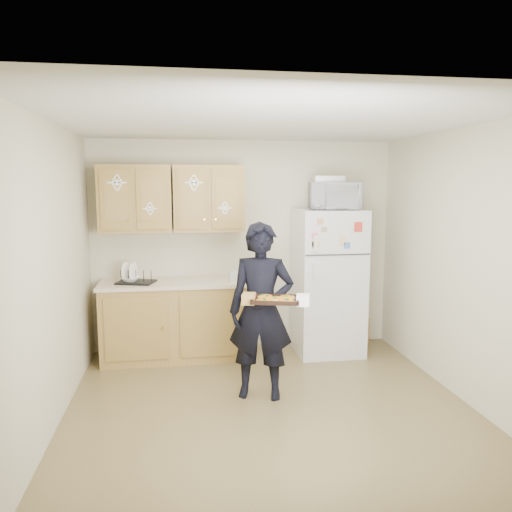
# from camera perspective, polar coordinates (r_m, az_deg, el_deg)

# --- Properties ---
(floor) EXTENTS (3.60, 3.60, 0.00)m
(floor) POSITION_cam_1_polar(r_m,az_deg,el_deg) (4.66, 1.63, -17.04)
(floor) COLOR brown
(floor) RESTS_ON ground
(ceiling) EXTENTS (3.60, 3.60, 0.00)m
(ceiling) POSITION_cam_1_polar(r_m,az_deg,el_deg) (4.25, 1.77, 15.14)
(ceiling) COLOR silver
(ceiling) RESTS_ON wall_back
(wall_back) EXTENTS (3.60, 0.04, 2.50)m
(wall_back) POSITION_cam_1_polar(r_m,az_deg,el_deg) (6.04, -1.39, 1.18)
(wall_back) COLOR beige
(wall_back) RESTS_ON floor
(wall_front) EXTENTS (3.60, 0.04, 2.50)m
(wall_front) POSITION_cam_1_polar(r_m,az_deg,el_deg) (2.57, 9.03, -8.49)
(wall_front) COLOR beige
(wall_front) RESTS_ON floor
(wall_left) EXTENTS (0.04, 3.60, 2.50)m
(wall_left) POSITION_cam_1_polar(r_m,az_deg,el_deg) (4.34, -22.42, -2.20)
(wall_left) COLOR beige
(wall_left) RESTS_ON floor
(wall_right) EXTENTS (0.04, 3.60, 2.50)m
(wall_right) POSITION_cam_1_polar(r_m,az_deg,el_deg) (4.93, 22.75, -1.04)
(wall_right) COLOR beige
(wall_right) RESTS_ON floor
(refrigerator) EXTENTS (0.75, 0.70, 1.70)m
(refrigerator) POSITION_cam_1_polar(r_m,az_deg,el_deg) (5.94, 8.22, -2.92)
(refrigerator) COLOR silver
(refrigerator) RESTS_ON floor
(base_cabinet) EXTENTS (1.60, 0.60, 0.86)m
(base_cabinet) POSITION_cam_1_polar(r_m,az_deg,el_deg) (5.84, -9.32, -7.39)
(base_cabinet) COLOR olive
(base_cabinet) RESTS_ON floor
(countertop) EXTENTS (1.64, 0.64, 0.04)m
(countertop) POSITION_cam_1_polar(r_m,az_deg,el_deg) (5.73, -9.43, -3.05)
(countertop) COLOR beige
(countertop) RESTS_ON base_cabinet
(upper_cab_left) EXTENTS (0.80, 0.33, 0.75)m
(upper_cab_left) POSITION_cam_1_polar(r_m,az_deg,el_deg) (5.78, -13.62, 6.36)
(upper_cab_left) COLOR olive
(upper_cab_left) RESTS_ON wall_back
(upper_cab_right) EXTENTS (0.80, 0.33, 0.75)m
(upper_cab_right) POSITION_cam_1_polar(r_m,az_deg,el_deg) (5.77, -5.43, 6.55)
(upper_cab_right) COLOR olive
(upper_cab_right) RESTS_ON wall_back
(cereal_box) EXTENTS (0.20, 0.07, 0.32)m
(cereal_box) POSITION_cam_1_polar(r_m,az_deg,el_deg) (6.49, 11.88, -8.34)
(cereal_box) COLOR #E3A250
(cereal_box) RESTS_ON floor
(person) EXTENTS (0.68, 0.54, 1.65)m
(person) POSITION_cam_1_polar(r_m,az_deg,el_deg) (4.64, 0.59, -6.31)
(person) COLOR black
(person) RESTS_ON floor
(baking_tray) EXTENTS (0.48, 0.40, 0.04)m
(baking_tray) POSITION_cam_1_polar(r_m,az_deg,el_deg) (4.34, 2.26, -5.10)
(baking_tray) COLOR black
(baking_tray) RESTS_ON person
(pizza_front_left) EXTENTS (0.14, 0.14, 0.02)m
(pizza_front_left) POSITION_cam_1_polar(r_m,az_deg,el_deg) (4.28, 0.91, -5.06)
(pizza_front_left) COLOR #FFA720
(pizza_front_left) RESTS_ON baking_tray
(pizza_front_right) EXTENTS (0.14, 0.14, 0.02)m
(pizza_front_right) POSITION_cam_1_polar(r_m,az_deg,el_deg) (4.26, 3.48, -5.12)
(pizza_front_right) COLOR #FFA720
(pizza_front_right) RESTS_ON baking_tray
(pizza_back_left) EXTENTS (0.14, 0.14, 0.02)m
(pizza_back_left) POSITION_cam_1_polar(r_m,az_deg,el_deg) (4.41, 1.09, -4.66)
(pizza_back_left) COLOR #FFA720
(pizza_back_left) RESTS_ON baking_tray
(pizza_back_right) EXTENTS (0.14, 0.14, 0.02)m
(pizza_back_right) POSITION_cam_1_polar(r_m,az_deg,el_deg) (4.40, 3.58, -4.72)
(pizza_back_right) COLOR #FFA720
(pizza_back_right) RESTS_ON baking_tray
(pizza_center) EXTENTS (0.14, 0.14, 0.02)m
(pizza_center) POSITION_cam_1_polar(r_m,az_deg,el_deg) (4.34, 2.26, -4.89)
(pizza_center) COLOR #FFA720
(pizza_center) RESTS_ON baking_tray
(microwave) EXTENTS (0.61, 0.45, 0.31)m
(microwave) POSITION_cam_1_polar(r_m,az_deg,el_deg) (5.80, 8.96, 6.79)
(microwave) COLOR silver
(microwave) RESTS_ON refrigerator
(foil_pan) EXTENTS (0.36, 0.28, 0.07)m
(foil_pan) POSITION_cam_1_polar(r_m,az_deg,el_deg) (5.81, 8.33, 8.69)
(foil_pan) COLOR silver
(foil_pan) RESTS_ON microwave
(dish_rack) EXTENTS (0.46, 0.39, 0.16)m
(dish_rack) POSITION_cam_1_polar(r_m,az_deg,el_deg) (5.69, -13.56, -2.25)
(dish_rack) COLOR black
(dish_rack) RESTS_ON countertop
(bowl) EXTENTS (0.25, 0.25, 0.05)m
(bowl) POSITION_cam_1_polar(r_m,az_deg,el_deg) (5.71, -14.11, -2.59)
(bowl) COLOR white
(bowl) RESTS_ON dish_rack
(soap_bottle) EXTENTS (0.08, 0.08, 0.18)m
(soap_bottle) POSITION_cam_1_polar(r_m,az_deg,el_deg) (5.65, -2.65, -2.00)
(soap_bottle) COLOR silver
(soap_bottle) RESTS_ON countertop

